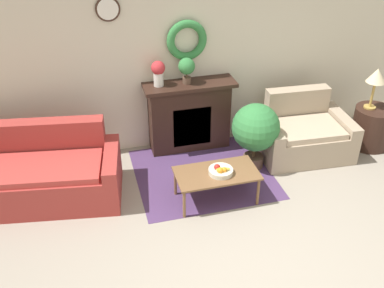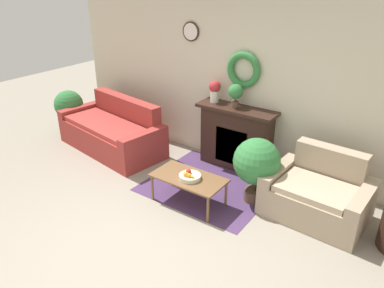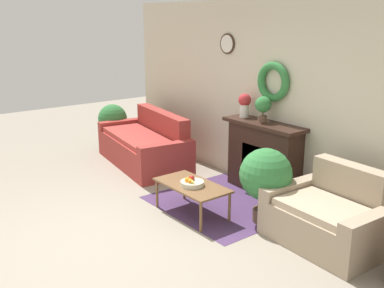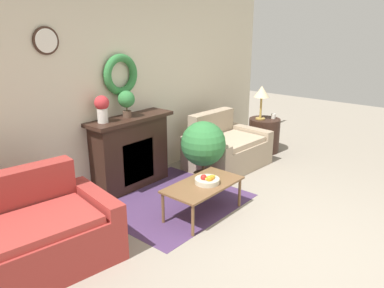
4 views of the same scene
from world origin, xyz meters
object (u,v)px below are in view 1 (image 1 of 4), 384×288
Objects in this scene: potted_plant_on_mantel at (187,67)px; table_lamp at (376,77)px; fireplace at (189,115)px; loveseat_right at (303,134)px; potted_plant_floor_by_loveseat at (256,129)px; side_table_by_loveseat at (372,127)px; fruit_bowl at (221,171)px; couch_left at (37,175)px; vase_on_mantel_left at (158,72)px; coffee_table at (216,175)px.

table_lamp is at bearing -12.95° from potted_plant_on_mantel.
fireplace is at bearing 20.42° from potted_plant_on_mantel.
loveseat_right is 0.88m from potted_plant_floor_by_loveseat.
fireplace is 1.65m from loveseat_right.
potted_plant_floor_by_loveseat is (-1.87, -0.07, 0.29)m from side_table_by_loveseat.
fireplace reaches higher than fruit_bowl.
couch_left is 2.03m from vase_on_mantel_left.
vase_on_mantel_left is at bearing 179.24° from fireplace.
side_table_by_loveseat is 1.89m from potted_plant_floor_by_loveseat.
fruit_bowl is 0.82× the size of potted_plant_on_mantel.
vase_on_mantel_left is 1.50m from potted_plant_floor_by_loveseat.
coffee_table is at bearing -164.45° from table_lamp.
couch_left is 4.69m from table_lamp.
fireplace reaches higher than loveseat_right.
vase_on_mantel_left reaches higher than side_table_by_loveseat.
coffee_table is 2.67m from side_table_by_loveseat.
potted_plant_on_mantel reaches higher than side_table_by_loveseat.
vase_on_mantel_left is (-2.94, 0.61, 0.16)m from table_lamp.
fireplace is 0.60× the size of couch_left.
couch_left is at bearing -158.36° from vase_on_mantel_left.
vase_on_mantel_left is (-1.96, 0.56, 0.93)m from loveseat_right.
side_table_by_loveseat is (2.55, 0.68, -0.14)m from fruit_bowl.
table_lamp reaches higher than fruit_bowl.
table_lamp is (2.52, -0.60, 0.55)m from fireplace.
vase_on_mantel_left reaches higher than coffee_table.
side_table_by_loveseat is 3.22m from vase_on_mantel_left.
coffee_table is 0.09m from fruit_bowl.
side_table_by_loveseat is 1.02× the size of table_lamp.
fireplace reaches higher than potted_plant_floor_by_loveseat.
fireplace is at bearing -0.76° from vase_on_mantel_left.
potted_plant_on_mantel is (0.39, -0.02, 0.03)m from vase_on_mantel_left.
couch_left is 6.10× the size of vase_on_mantel_left.
coffee_table is (-0.00, -1.30, -0.15)m from fireplace.
side_table_by_loveseat is (2.59, 0.65, -0.07)m from coffee_table.
coffee_table is 2.87× the size of vase_on_mantel_left.
side_table_by_loveseat is at bearing 14.90° from fruit_bowl.
potted_plant_on_mantel is at bearing 167.05° from table_lamp.
fireplace is 2.68m from side_table_by_loveseat.
vase_on_mantel_left reaches higher than couch_left.
side_table_by_loveseat is at bearing 8.94° from couch_left.
side_table_by_loveseat is 1.73× the size of vase_on_mantel_left.
couch_left is 2.21m from coffee_table.
fireplace is 1.27× the size of coffee_table.
fireplace is 3.54× the size of potted_plant_on_mantel.
vase_on_mantel_left reaches higher than table_lamp.
vase_on_mantel_left is at bearing 168.32° from table_lamp.
couch_left reaches higher than side_table_by_loveseat.
couch_left is 2.13× the size of coffee_table.
vase_on_mantel_left is at bearing 108.96° from fruit_bowl.
fruit_bowl is at bearing -86.71° from potted_plant_on_mantel.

